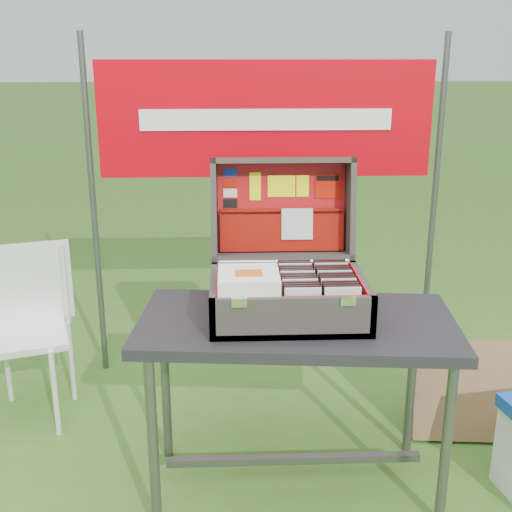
{
  "coord_description": "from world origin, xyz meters",
  "views": [
    {
      "loc": [
        -0.18,
        -2.02,
        1.59
      ],
      "look_at": [
        -0.09,
        0.1,
        0.93
      ],
      "focal_mm": 45.0,
      "sensor_mm": 36.0,
      "label": 1
    }
  ],
  "objects_px": {
    "table": "(295,406)",
    "chair": "(25,339)",
    "suitcase": "(287,243)",
    "cardboard_box": "(461,390)"
  },
  "relations": [
    {
      "from": "table",
      "to": "cardboard_box",
      "type": "bearing_deg",
      "value": 28.91
    },
    {
      "from": "chair",
      "to": "cardboard_box",
      "type": "relative_size",
      "value": 1.8
    },
    {
      "from": "table",
      "to": "suitcase",
      "type": "xyz_separation_m",
      "value": [
        -0.03,
        0.08,
        0.61
      ]
    },
    {
      "from": "chair",
      "to": "cardboard_box",
      "type": "xyz_separation_m",
      "value": [
        1.9,
        -0.22,
        -0.17
      ]
    },
    {
      "from": "suitcase",
      "to": "table",
      "type": "bearing_deg",
      "value": -68.49
    },
    {
      "from": "chair",
      "to": "suitcase",
      "type": "bearing_deg",
      "value": -40.41
    },
    {
      "from": "table",
      "to": "chair",
      "type": "xyz_separation_m",
      "value": [
        -1.15,
        0.55,
        0.04
      ]
    },
    {
      "from": "table",
      "to": "cardboard_box",
      "type": "height_order",
      "value": "table"
    },
    {
      "from": "suitcase",
      "to": "chair",
      "type": "xyz_separation_m",
      "value": [
        -1.12,
        0.47,
        -0.57
      ]
    },
    {
      "from": "table",
      "to": "suitcase",
      "type": "relative_size",
      "value": 2.03
    }
  ]
}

